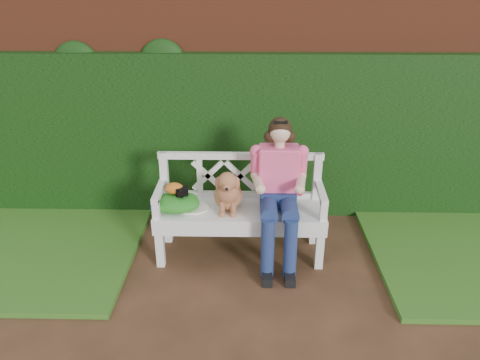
{
  "coord_description": "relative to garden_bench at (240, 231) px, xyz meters",
  "views": [
    {
      "loc": [
        -0.05,
        -2.87,
        2.41
      ],
      "look_at": [
        -0.13,
        0.84,
        0.75
      ],
      "focal_mm": 35.0,
      "sensor_mm": 36.0,
      "label": 1
    }
  ],
  "objects": [
    {
      "name": "brick_wall",
      "position": [
        0.13,
        1.06,
        0.86
      ],
      "size": [
        10.0,
        0.3,
        2.2
      ],
      "primitive_type": "cube",
      "color": "brown",
      "rests_on": "ground"
    },
    {
      "name": "tennis_racket",
      "position": [
        -0.44,
        -0.05,
        0.25
      ],
      "size": [
        0.58,
        0.35,
        0.03
      ],
      "primitive_type": null,
      "rotation": [
        0.0,
        0.0,
        -0.23
      ],
      "color": "beige",
      "rests_on": "garden_bench"
    },
    {
      "name": "baseball_glove",
      "position": [
        -0.58,
        -0.02,
        0.43
      ],
      "size": [
        0.18,
        0.15,
        0.1
      ],
      "primitive_type": "ellipsoid",
      "rotation": [
        0.0,
        0.0,
        -0.22
      ],
      "color": "#BD5F1B",
      "rests_on": "green_bag"
    },
    {
      "name": "seated_woman",
      "position": [
        0.33,
        -0.02,
        0.38
      ],
      "size": [
        0.55,
        0.72,
        1.23
      ],
      "primitive_type": null,
      "rotation": [
        0.0,
        0.0,
        0.05
      ],
      "color": "#C83A47",
      "rests_on": "ground"
    },
    {
      "name": "green_bag",
      "position": [
        -0.56,
        -0.05,
        0.31
      ],
      "size": [
        0.48,
        0.4,
        0.14
      ],
      "primitive_type": null,
      "rotation": [
        0.0,
        0.0,
        -0.2
      ],
      "color": "green",
      "rests_on": "garden_bench"
    },
    {
      "name": "garden_bench",
      "position": [
        0.0,
        0.0,
        0.0
      ],
      "size": [
        1.64,
        0.79,
        0.48
      ],
      "primitive_type": null,
      "rotation": [
        0.0,
        0.0,
        -0.12
      ],
      "color": "white",
      "rests_on": "ground"
    },
    {
      "name": "grass_left",
      "position": [
        -2.27,
        0.06,
        -0.21
      ],
      "size": [
        2.6,
        2.0,
        0.05
      ],
      "primitive_type": "cube",
      "color": "#2B5219",
      "rests_on": "ground"
    },
    {
      "name": "camera_item",
      "position": [
        -0.51,
        -0.04,
        0.42
      ],
      "size": [
        0.12,
        0.11,
        0.07
      ],
      "primitive_type": "cube",
      "rotation": [
        0.0,
        0.0,
        0.29
      ],
      "color": "black",
      "rests_on": "green_bag"
    },
    {
      "name": "ground",
      "position": [
        0.13,
        -0.84,
        -0.24
      ],
      "size": [
        60.0,
        60.0,
        0.0
      ],
      "primitive_type": "plane",
      "color": "#362416"
    },
    {
      "name": "ivy_hedge",
      "position": [
        0.13,
        0.84,
        0.61
      ],
      "size": [
        10.0,
        0.18,
        1.7
      ],
      "primitive_type": "cube",
      "color": "#1D4E13",
      "rests_on": "ground"
    },
    {
      "name": "dog",
      "position": [
        -0.1,
        -0.04,
        0.44
      ],
      "size": [
        0.31,
        0.4,
        0.4
      ],
      "primitive_type": null,
      "rotation": [
        0.0,
        0.0,
        -0.13
      ],
      "color": "brown",
      "rests_on": "garden_bench"
    }
  ]
}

